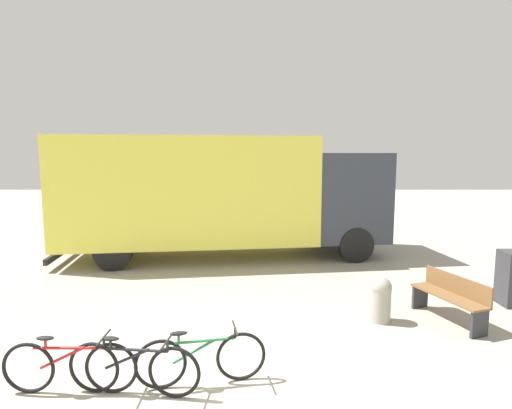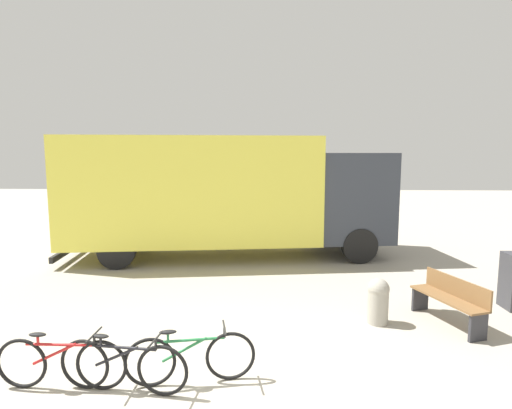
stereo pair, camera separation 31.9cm
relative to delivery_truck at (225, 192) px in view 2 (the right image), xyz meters
The scene contains 6 objects.
delivery_truck is the anchor object (origin of this frame).
park_bench 6.58m from the delivery_truck, 46.17° to the right, with size 0.85×1.49×0.81m.
bicycle_near 7.09m from the delivery_truck, 100.65° to the right, with size 1.67×0.44×0.73m.
bicycle_middle 7.03m from the delivery_truck, 94.03° to the right, with size 1.66×0.44×0.73m.
bicycle_far 6.80m from the delivery_truck, 87.29° to the right, with size 1.64×0.49×0.73m.
bollard_near_bench 5.84m from the delivery_truck, 55.41° to the right, with size 0.37×0.37×0.80m.
Camera 2 is at (0.99, -4.24, 2.91)m, focal length 28.00 mm.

